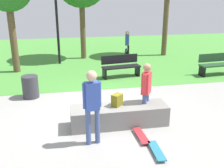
# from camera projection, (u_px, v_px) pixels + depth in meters

# --- Properties ---
(ground_plane) EXTENTS (28.00, 28.00, 0.00)m
(ground_plane) POSITION_uv_depth(u_px,v_px,m) (101.00, 113.00, 7.91)
(ground_plane) COLOR gray
(grass_lawn) EXTENTS (26.60, 12.06, 0.01)m
(grass_lawn) POSITION_uv_depth(u_px,v_px,m) (81.00, 54.00, 15.31)
(grass_lawn) COLOR #478C38
(grass_lawn) RESTS_ON ground_plane
(concrete_ledge) EXTENTS (2.58, 0.72, 0.54)m
(concrete_ledge) POSITION_uv_depth(u_px,v_px,m) (119.00, 115.00, 7.11)
(concrete_ledge) COLOR gray
(concrete_ledge) RESTS_ON ground_plane
(backpack_on_ledge) EXTENTS (0.34, 0.34, 0.32)m
(backpack_on_ledge) POSITION_uv_depth(u_px,v_px,m) (117.00, 100.00, 7.02)
(backpack_on_ledge) COLOR olive
(backpack_on_ledge) RESTS_ON concrete_ledge
(skater_performing_trick) EXTENTS (0.43, 0.24, 1.80)m
(skater_performing_trick) POSITION_uv_depth(u_px,v_px,m) (92.00, 102.00, 5.97)
(skater_performing_trick) COLOR #3F5184
(skater_performing_trick) RESTS_ON ground_plane
(skater_watching) EXTENTS (0.35, 0.38, 1.63)m
(skater_watching) POSITION_uv_depth(u_px,v_px,m) (146.00, 88.00, 7.17)
(skater_watching) COLOR #3F5184
(skater_watching) RESTS_ON ground_plane
(skateboard_by_ledge) EXTENTS (0.22, 0.80, 0.08)m
(skateboard_by_ledge) POSITION_uv_depth(u_px,v_px,m) (157.00, 151.00, 5.90)
(skateboard_by_ledge) COLOR teal
(skateboard_by_ledge) RESTS_ON ground_plane
(skateboard_spare) EXTENTS (0.23, 0.81, 0.08)m
(skateboard_spare) POSITION_uv_depth(u_px,v_px,m) (141.00, 136.00, 6.52)
(skateboard_spare) COLOR #A5262D
(skateboard_spare) RESTS_ON ground_plane
(park_bench_near_path) EXTENTS (1.65, 0.68, 0.91)m
(park_bench_near_path) POSITION_uv_depth(u_px,v_px,m) (121.00, 66.00, 11.12)
(park_bench_near_path) COLOR black
(park_bench_near_path) RESTS_ON ground_plane
(park_bench_center_lawn) EXTENTS (1.64, 0.61, 0.91)m
(park_bench_center_lawn) POSITION_uv_depth(u_px,v_px,m) (217.00, 64.00, 11.42)
(park_bench_center_lawn) COLOR #1E4223
(park_bench_center_lawn) RESTS_ON ground_plane
(lamp_post) EXTENTS (0.28, 0.28, 3.81)m
(lamp_post) POSITION_uv_depth(u_px,v_px,m) (57.00, 16.00, 12.57)
(lamp_post) COLOR black
(lamp_post) RESTS_ON ground_plane
(trash_bin) EXTENTS (0.54, 0.54, 0.76)m
(trash_bin) POSITION_uv_depth(u_px,v_px,m) (30.00, 87.00, 8.94)
(trash_bin) COLOR #333338
(trash_bin) RESTS_ON ground_plane
(cyclist_on_bicycle) EXTENTS (0.68, 1.73, 1.52)m
(cyclist_on_bicycle) POSITION_uv_depth(u_px,v_px,m) (127.00, 47.00, 14.03)
(cyclist_on_bicycle) COLOR black
(cyclist_on_bicycle) RESTS_ON ground_plane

